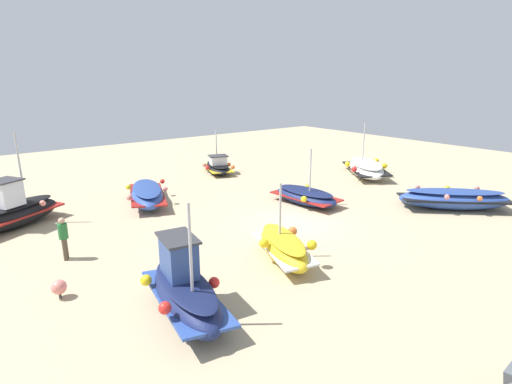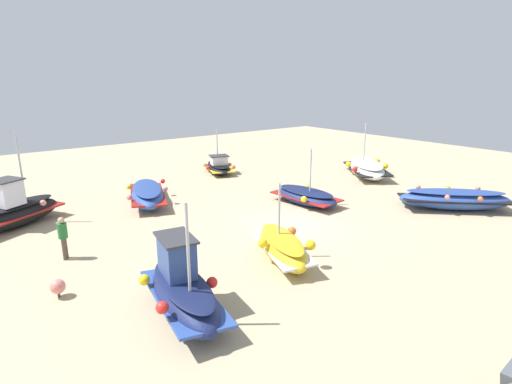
{
  "view_description": "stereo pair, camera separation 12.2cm",
  "coord_description": "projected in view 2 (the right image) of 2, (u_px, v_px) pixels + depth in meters",
  "views": [
    {
      "loc": [
        11.79,
        12.34,
        6.28
      ],
      "look_at": [
        0.09,
        -2.72,
        0.9
      ],
      "focal_mm": 28.47,
      "sensor_mm": 36.0,
      "label": 1
    },
    {
      "loc": [
        11.69,
        12.41,
        6.28
      ],
      "look_at": [
        0.09,
        -2.72,
        0.9
      ],
      "focal_mm": 28.47,
      "sensor_mm": 36.0,
      "label": 2
    }
  ],
  "objects": [
    {
      "name": "fishing_boat_4",
      "position": [
        306.0,
        196.0,
        20.86
      ],
      "size": [
        2.0,
        3.9,
        2.92
      ],
      "rotation": [
        0.0,
        0.0,
        4.8
      ],
      "color": "navy",
      "rests_on": "ground_plane"
    },
    {
      "name": "fishing_boat_6",
      "position": [
        218.0,
        167.0,
        27.7
      ],
      "size": [
        2.43,
        3.69,
        2.91
      ],
      "rotation": [
        0.0,
        0.0,
        1.25
      ],
      "color": "black",
      "rests_on": "ground_plane"
    },
    {
      "name": "fishing_boat_7",
      "position": [
        16.0,
        211.0,
        17.63
      ],
      "size": [
        4.2,
        3.23,
        4.1
      ],
      "rotation": [
        0.0,
        0.0,
        0.52
      ],
      "color": "black",
      "rests_on": "ground_plane"
    },
    {
      "name": "person_walking",
      "position": [
        63.0,
        235.0,
        14.35
      ],
      "size": [
        0.32,
        0.32,
        1.58
      ],
      "rotation": [
        0.0,
        0.0,
        5.81
      ],
      "color": "brown",
      "rests_on": "ground_plane"
    },
    {
      "name": "fishing_boat_2",
      "position": [
        366.0,
        168.0,
        26.81
      ],
      "size": [
        4.55,
        5.17,
        3.42
      ],
      "rotation": [
        0.0,
        0.0,
        0.93
      ],
      "color": "white",
      "rests_on": "ground_plane"
    },
    {
      "name": "fishing_boat_3",
      "position": [
        282.0,
        247.0,
        14.34
      ],
      "size": [
        2.37,
        3.79,
        2.81
      ],
      "rotation": [
        0.0,
        0.0,
        1.22
      ],
      "color": "gold",
      "rests_on": "ground_plane"
    },
    {
      "name": "fishing_boat_5",
      "position": [
        183.0,
        291.0,
        11.01
      ],
      "size": [
        2.16,
        4.09,
        3.43
      ],
      "rotation": [
        0.0,
        0.0,
        4.55
      ],
      "color": "navy",
      "rests_on": "ground_plane"
    },
    {
      "name": "ground_plane",
      "position": [
        295.0,
        224.0,
        18.03
      ],
      "size": [
        54.43,
        54.43,
        0.0
      ],
      "primitive_type": "plane",
      "color": "tan"
    },
    {
      "name": "fishing_boat_1",
      "position": [
        455.0,
        199.0,
        19.99
      ],
      "size": [
        5.19,
        5.05,
        1.08
      ],
      "rotation": [
        0.0,
        0.0,
        2.39
      ],
      "color": "#2D4C9E",
      "rests_on": "ground_plane"
    },
    {
      "name": "fishing_boat_0",
      "position": [
        148.0,
        194.0,
        20.93
      ],
      "size": [
        3.09,
        4.83,
        1.0
      ],
      "rotation": [
        0.0,
        0.0,
        1.22
      ],
      "color": "#2D4C9E",
      "rests_on": "ground_plane"
    },
    {
      "name": "mooring_buoy_0",
      "position": [
        58.0,
        286.0,
        11.95
      ],
      "size": [
        0.44,
        0.44,
        0.57
      ],
      "color": "#3F3F42",
      "rests_on": "ground_plane"
    }
  ]
}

